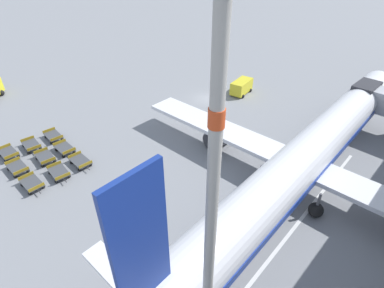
{
  "coord_description": "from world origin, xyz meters",
  "views": [
    {
      "loc": [
        28.01,
        -32.47,
        20.43
      ],
      "look_at": [
        9.1,
        -12.85,
        1.99
      ],
      "focal_mm": 28.0,
      "sensor_mm": 36.0,
      "label": 1
    }
  ],
  "objects": [
    {
      "name": "ground_plane",
      "position": [
        0.0,
        0.0,
        0.0
      ],
      "size": [
        500.0,
        500.0,
        0.0
      ],
      "primitive_type": "plane",
      "color": "gray"
    },
    {
      "name": "airplane",
      "position": [
        19.93,
        -7.73,
        3.42
      ],
      "size": [
        39.73,
        47.68,
        13.46
      ],
      "color": "white",
      "rests_on": "ground_plane"
    },
    {
      "name": "service_van",
      "position": [
        2.6,
        5.36,
        1.18
      ],
      "size": [
        2.97,
        4.54,
        2.18
      ],
      "color": "yellow",
      "rests_on": "ground_plane"
    },
    {
      "name": "baggage_dolly_row_near_col_a",
      "position": [
        -6.24,
        -27.11,
        0.47
      ],
      "size": [
        3.31,
        1.69,
        0.92
      ],
      "color": "#424449",
      "rests_on": "ground_plane"
    },
    {
      "name": "baggage_dolly_row_near_col_b",
      "position": [
        -2.71,
        -27.41,
        0.47
      ],
      "size": [
        3.3,
        1.67,
        0.92
      ],
      "color": "#424449",
      "rests_on": "ground_plane"
    },
    {
      "name": "baggage_dolly_row_near_col_c",
      "position": [
        0.94,
        -27.38,
        0.47
      ],
      "size": [
        3.31,
        1.69,
        0.92
      ],
      "color": "#424449",
      "rests_on": "ground_plane"
    },
    {
      "name": "baggage_dolly_row_mid_a_col_a",
      "position": [
        -5.99,
        -24.63,
        0.47
      ],
      "size": [
        3.36,
        1.82,
        0.92
      ],
      "color": "#424449",
      "rests_on": "ground_plane"
    },
    {
      "name": "baggage_dolly_row_mid_a_col_b",
      "position": [
        -2.41,
        -24.56,
        0.47
      ],
      "size": [
        3.36,
        1.84,
        0.92
      ],
      "color": "#424449",
      "rests_on": "ground_plane"
    },
    {
      "name": "baggage_dolly_row_mid_a_col_c",
      "position": [
        1.2,
        -24.7,
        0.47
      ],
      "size": [
        3.36,
        1.84,
        0.92
      ],
      "color": "#424449",
      "rests_on": "ground_plane"
    },
    {
      "name": "baggage_dolly_row_mid_b_col_a",
      "position": [
        -6.08,
        -21.9,
        0.47
      ],
      "size": [
        3.34,
        1.78,
        0.92
      ],
      "color": "#424449",
      "rests_on": "ground_plane"
    },
    {
      "name": "baggage_dolly_row_mid_b_col_b",
      "position": [
        -2.48,
        -22.21,
        0.47
      ],
      "size": [
        3.32,
        1.71,
        0.92
      ],
      "color": "#424449",
      "rests_on": "ground_plane"
    },
    {
      "name": "baggage_dolly_row_mid_b_col_c",
      "position": [
        1.11,
        -22.19,
        0.47
      ],
      "size": [
        3.32,
        1.71,
        0.92
      ],
      "color": "#424449",
      "rests_on": "ground_plane"
    },
    {
      "name": "apron_light_mast",
      "position": [
        23.31,
        -26.58,
        12.73
      ],
      "size": [
        2.0,
        0.7,
        20.83
      ],
      "color": "#ADA89E",
      "rests_on": "ground_plane"
    },
    {
      "name": "stand_guidance_stripe",
      "position": [
        22.49,
        -17.92,
        0.0
      ],
      "size": [
        1.41,
        36.44,
        0.01
      ],
      "color": "white",
      "rests_on": "ground_plane"
    }
  ]
}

